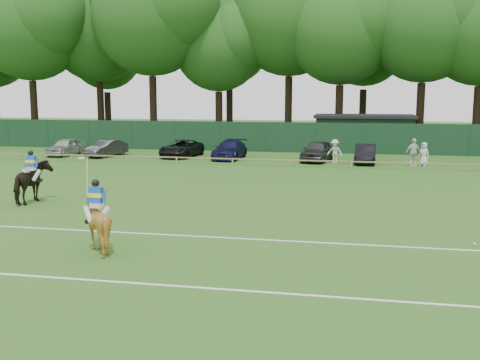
% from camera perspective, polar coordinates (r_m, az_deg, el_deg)
% --- Properties ---
extents(ground, '(160.00, 160.00, 0.00)m').
position_cam_1_polar(ground, '(20.60, -3.00, -5.09)').
color(ground, '#1E4C14').
rests_on(ground, ground).
extents(horse_dark, '(1.11, 2.27, 1.88)m').
position_cam_1_polar(horse_dark, '(27.00, -20.36, -0.23)').
color(horse_dark, black).
rests_on(horse_dark, ground).
extents(horse_chestnut, '(1.44, 1.62, 1.76)m').
position_cam_1_polar(horse_chestnut, '(18.29, -14.31, -4.32)').
color(horse_chestnut, brown).
rests_on(horse_chestnut, ground).
extents(sedan_silver, '(2.00, 4.15, 1.37)m').
position_cam_1_polar(sedan_silver, '(46.51, -17.26, 3.24)').
color(sedan_silver, '#B5B8BB').
rests_on(sedan_silver, ground).
extents(sedan_grey, '(2.24, 4.08, 1.27)m').
position_cam_1_polar(sedan_grey, '(44.86, -13.41, 3.14)').
color(sedan_grey, '#2B2B2D').
rests_on(sedan_grey, ground).
extents(suv_black, '(2.73, 4.96, 1.31)m').
position_cam_1_polar(suv_black, '(43.63, -5.97, 3.21)').
color(suv_black, black).
rests_on(suv_black, ground).
extents(sedan_navy, '(2.11, 4.79, 1.37)m').
position_cam_1_polar(sedan_navy, '(42.17, -1.06, 3.09)').
color(sedan_navy, '#14133C').
rests_on(sedan_navy, ground).
extents(hatch_grey, '(2.56, 4.65, 1.50)m').
position_cam_1_polar(hatch_grey, '(41.10, 7.88, 2.95)').
color(hatch_grey, '#2F2F32').
rests_on(hatch_grey, ground).
extents(estate_black, '(1.60, 4.08, 1.32)m').
position_cam_1_polar(estate_black, '(40.53, 12.62, 2.61)').
color(estate_black, black).
rests_on(estate_black, ground).
extents(spectator_left, '(1.20, 0.87, 1.68)m').
position_cam_1_polar(spectator_left, '(40.12, 9.60, 2.89)').
color(spectator_left, beige).
rests_on(spectator_left, ground).
extents(spectator_mid, '(1.20, 0.92, 1.89)m').
position_cam_1_polar(spectator_mid, '(39.54, 17.19, 2.69)').
color(spectator_mid, silver).
rests_on(spectator_mid, ground).
extents(spectator_right, '(0.94, 0.88, 1.61)m').
position_cam_1_polar(spectator_right, '(40.07, 18.17, 2.52)').
color(spectator_right, silver).
rests_on(spectator_right, ground).
extents(rider_dark, '(0.94, 0.39, 1.41)m').
position_cam_1_polar(rider_dark, '(26.88, -20.46, 1.47)').
color(rider_dark, silver).
rests_on(rider_dark, ground).
extents(rider_chestnut, '(0.94, 0.58, 2.05)m').
position_cam_1_polar(rider_chestnut, '(18.12, -14.43, -1.93)').
color(rider_chestnut, silver).
rests_on(rider_chestnut, ground).
extents(polo_ball, '(0.09, 0.09, 0.09)m').
position_cam_1_polar(polo_ball, '(20.09, 22.72, -6.01)').
color(polo_ball, silver).
rests_on(polo_ball, ground).
extents(pitch_lines, '(60.00, 5.10, 0.01)m').
position_cam_1_polar(pitch_lines, '(17.34, -5.87, -7.80)').
color(pitch_lines, silver).
rests_on(pitch_lines, ground).
extents(pitch_rail, '(62.10, 0.10, 0.50)m').
position_cam_1_polar(pitch_rail, '(37.96, 3.68, 2.06)').
color(pitch_rail, '#997F5B').
rests_on(pitch_rail, ground).
extents(perimeter_fence, '(92.08, 0.08, 2.50)m').
position_cam_1_polar(perimeter_fence, '(46.77, 5.15, 4.33)').
color(perimeter_fence, '#14351E').
rests_on(perimeter_fence, ground).
extents(utility_shed, '(8.40, 4.40, 3.04)m').
position_cam_1_polar(utility_shed, '(49.49, 12.48, 4.75)').
color(utility_shed, '#14331E').
rests_on(utility_shed, ground).
extents(tree_row, '(96.00, 12.00, 21.00)m').
position_cam_1_polar(tree_row, '(54.67, 8.12, 3.63)').
color(tree_row, '#26561C').
rests_on(tree_row, ground).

